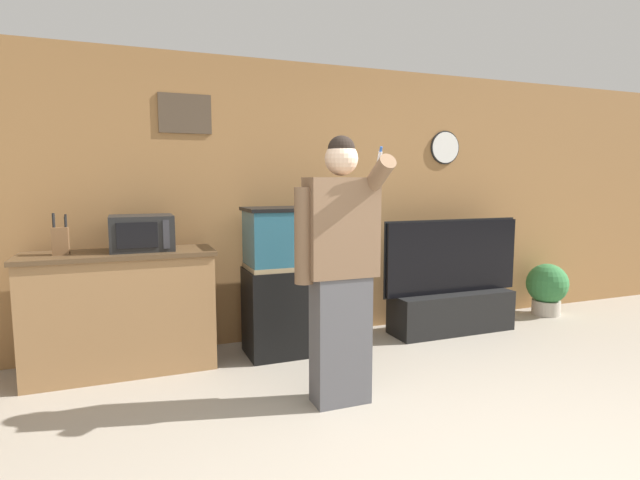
# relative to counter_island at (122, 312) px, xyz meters

# --- Properties ---
(wall_back_paneled) EXTENTS (10.00, 0.08, 2.60)m
(wall_back_paneled) POSITION_rel_counter_island_xyz_m (1.73, 0.39, 0.82)
(wall_back_paneled) COLOR olive
(wall_back_paneled) RESTS_ON ground_plane
(counter_island) EXTENTS (1.44, 0.54, 0.96)m
(counter_island) POSITION_rel_counter_island_xyz_m (0.00, 0.00, 0.00)
(counter_island) COLOR olive
(counter_island) RESTS_ON ground_plane
(microwave) EXTENTS (0.48, 0.39, 0.28)m
(microwave) POSITION_rel_counter_island_xyz_m (0.18, 0.04, 0.62)
(microwave) COLOR black
(microwave) RESTS_ON counter_island
(knife_block) EXTENTS (0.11, 0.09, 0.31)m
(knife_block) POSITION_rel_counter_island_xyz_m (-0.40, -0.01, 0.59)
(knife_block) COLOR brown
(knife_block) RESTS_ON counter_island
(aquarium_on_stand) EXTENTS (1.00, 0.46, 1.28)m
(aquarium_on_stand) POSITION_rel_counter_island_xyz_m (1.49, -0.07, 0.16)
(aquarium_on_stand) COLOR black
(aquarium_on_stand) RESTS_ON ground_plane
(tv_on_stand) EXTENTS (1.52, 0.40, 1.13)m
(tv_on_stand) POSITION_rel_counter_island_xyz_m (3.07, -0.08, -0.15)
(tv_on_stand) COLOR black
(tv_on_stand) RESTS_ON ground_plane
(person_standing) EXTENTS (0.57, 0.43, 1.80)m
(person_standing) POSITION_rel_counter_island_xyz_m (1.37, -1.16, 0.46)
(person_standing) COLOR #515156
(person_standing) RESTS_ON ground_plane
(potted_plant) EXTENTS (0.45, 0.45, 0.58)m
(potted_plant) POSITION_rel_counter_island_xyz_m (4.46, 0.06, -0.16)
(potted_plant) COLOR #B2A899
(potted_plant) RESTS_ON ground_plane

